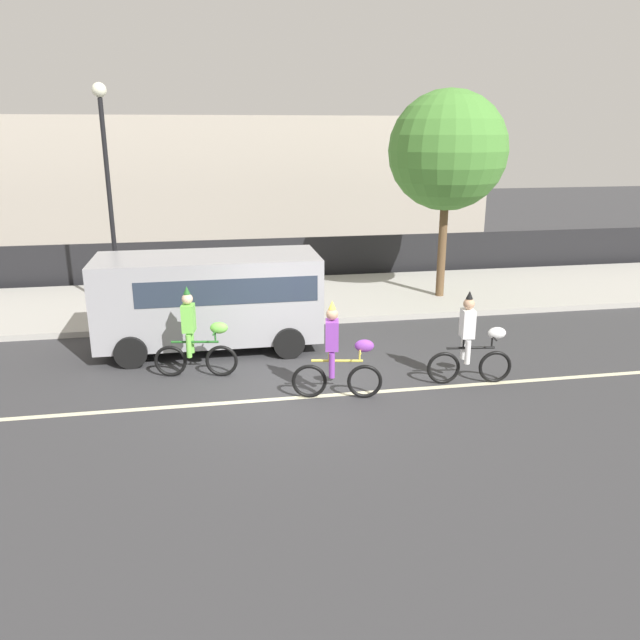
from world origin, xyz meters
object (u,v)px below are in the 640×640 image
at_px(parade_cyclist_lime, 195,338).
at_px(parade_cyclist_purple, 338,356).
at_px(parade_cyclist_zebra, 472,343).
at_px(street_lamp_post, 107,167).
at_px(parked_van_grey, 212,295).

relative_size(parade_cyclist_lime, parade_cyclist_purple, 1.00).
relative_size(parade_cyclist_zebra, street_lamp_post, 0.33).
bearing_deg(parade_cyclist_purple, parked_van_grey, 124.11).
xyz_separation_m(parade_cyclist_lime, parade_cyclist_zebra, (5.40, -1.34, 0.00)).
bearing_deg(parade_cyclist_lime, parked_van_grey, 77.55).
bearing_deg(parade_cyclist_purple, street_lamp_post, 126.83).
height_order(parade_cyclist_zebra, street_lamp_post, street_lamp_post).
relative_size(parade_cyclist_lime, street_lamp_post, 0.33).
xyz_separation_m(parade_cyclist_purple, parked_van_grey, (-2.25, 3.32, 0.44)).
height_order(parade_cyclist_lime, parked_van_grey, parked_van_grey).
distance_m(parade_cyclist_zebra, parked_van_grey, 5.90).
bearing_deg(street_lamp_post, parade_cyclist_purple, -53.17).
distance_m(parade_cyclist_purple, street_lamp_post, 8.49).
distance_m(parade_cyclist_purple, parked_van_grey, 4.04).
height_order(parade_cyclist_zebra, parked_van_grey, parked_van_grey).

